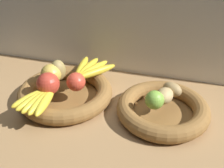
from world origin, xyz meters
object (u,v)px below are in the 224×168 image
(apple_red_right, at_px, (76,82))
(potato_large, at_px, (164,96))
(fruit_bowl_left, at_px, (65,93))
(fruit_bowl_right, at_px, (163,109))
(banana_bunch_back, at_px, (89,69))
(apple_golden_left, at_px, (51,74))
(pear_brown, at_px, (58,70))
(banana_bunch_front, at_px, (39,99))
(apple_red_front, at_px, (48,84))
(potato_back, at_px, (172,89))
(lime_near, at_px, (155,100))

(apple_red_right, distance_m, potato_large, 0.31)
(fruit_bowl_left, bearing_deg, apple_red_right, -12.20)
(fruit_bowl_right, distance_m, banana_bunch_back, 0.33)
(apple_red_right, bearing_deg, potato_large, 2.06)
(fruit_bowl_left, distance_m, apple_golden_left, 0.09)
(pear_brown, bearing_deg, apple_red_right, -26.85)
(fruit_bowl_left, height_order, apple_red_right, apple_red_right)
(apple_red_right, xyz_separation_m, banana_bunch_back, (0.00, 0.13, -0.02))
(banana_bunch_back, bearing_deg, fruit_bowl_left, -113.87)
(banana_bunch_front, xyz_separation_m, banana_bunch_back, (0.09, 0.24, -0.00))
(banana_bunch_front, bearing_deg, apple_golden_left, 97.99)
(apple_red_front, height_order, banana_bunch_back, apple_red_front)
(apple_red_front, distance_m, pear_brown, 0.09)
(apple_red_front, bearing_deg, apple_red_right, 29.81)
(potato_back, height_order, lime_near, lime_near)
(apple_red_front, height_order, apple_golden_left, apple_red_front)
(pear_brown, height_order, lime_near, pear_brown)
(fruit_bowl_left, height_order, pear_brown, pear_brown)
(apple_red_right, height_order, pear_brown, pear_brown)
(apple_red_right, relative_size, apple_golden_left, 0.89)
(banana_bunch_front, height_order, lime_near, lime_near)
(apple_red_front, distance_m, apple_golden_left, 0.07)
(potato_large, bearing_deg, banana_bunch_back, 159.11)
(apple_red_front, relative_size, apple_golden_left, 1.05)
(fruit_bowl_right, relative_size, apple_red_right, 4.70)
(potato_back, bearing_deg, pear_brown, -178.43)
(apple_golden_left, relative_size, pear_brown, 0.92)
(apple_red_right, distance_m, banana_bunch_front, 0.14)
(fruit_bowl_left, distance_m, potato_back, 0.39)
(apple_red_right, bearing_deg, potato_back, 9.87)
(fruit_bowl_left, distance_m, potato_large, 0.36)
(fruit_bowl_right, distance_m, potato_large, 0.06)
(potato_back, bearing_deg, banana_bunch_back, 167.77)
(apple_red_right, xyz_separation_m, potato_large, (0.31, 0.01, -0.01))
(potato_large, bearing_deg, potato_back, 65.56)
(banana_bunch_back, bearing_deg, apple_red_front, -115.36)
(apple_golden_left, xyz_separation_m, pear_brown, (0.01, 0.03, 0.00))
(apple_red_front, relative_size, banana_bunch_front, 0.45)
(pear_brown, bearing_deg, potato_back, 1.57)
(banana_bunch_back, xyz_separation_m, lime_near, (0.28, -0.16, 0.02))
(apple_red_front, distance_m, banana_bunch_back, 0.20)
(banana_bunch_back, bearing_deg, apple_red_right, -90.25)
(apple_golden_left, distance_m, pear_brown, 0.03)
(apple_red_right, height_order, apple_golden_left, apple_golden_left)
(potato_large, bearing_deg, fruit_bowl_right, -172.87)
(apple_red_front, xyz_separation_m, pear_brown, (-0.01, 0.09, 0.00))
(fruit_bowl_right, bearing_deg, apple_red_right, -177.94)
(apple_golden_left, distance_m, banana_bunch_back, 0.15)
(pear_brown, distance_m, lime_near, 0.38)
(fruit_bowl_left, bearing_deg, pear_brown, 138.37)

